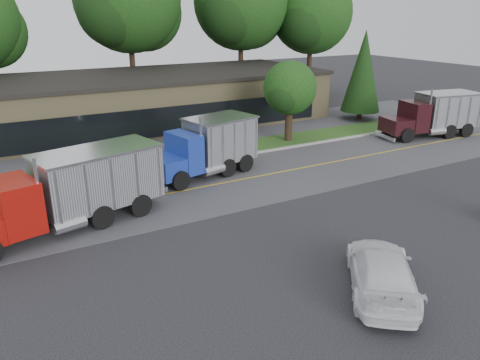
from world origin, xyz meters
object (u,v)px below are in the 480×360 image
object	(u,v)px
dump_truck_maroon	(435,113)
rally_car	(382,271)
dump_truck_red	(72,189)
dump_truck_blue	(208,145)

from	to	relation	value
dump_truck_maroon	rally_car	size ratio (longest dim) A/B	1.52
dump_truck_red	rally_car	world-z (taller)	dump_truck_red
dump_truck_blue	dump_truck_red	bearing A→B (deg)	10.14
dump_truck_red	rally_car	distance (m)	13.67
rally_car	dump_truck_blue	bearing A→B (deg)	-52.66
dump_truck_blue	dump_truck_maroon	bearing A→B (deg)	166.44
dump_truck_maroon	rally_car	world-z (taller)	dump_truck_maroon
dump_truck_red	dump_truck_blue	bearing A→B (deg)	-171.03
dump_truck_maroon	dump_truck_blue	bearing A→B (deg)	10.18
dump_truck_red	dump_truck_maroon	bearing A→B (deg)	172.80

